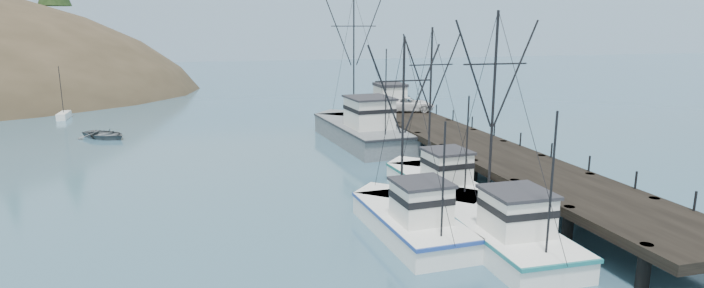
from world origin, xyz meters
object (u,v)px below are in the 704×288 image
object	(u,v)px
pier	(473,147)
trawler_mid	(408,219)
trawler_near	(497,228)
pier_shed	(390,96)
motorboat	(105,138)
trawler_far	(435,182)
work_vessel	(360,129)
pickup_truck	(408,104)

from	to	relation	value
pier	trawler_mid	xyz separation A→B (m)	(-9.81, -11.44, -0.87)
trawler_near	pier_shed	xyz separation A→B (m)	(5.38, 31.72, 2.60)
pier_shed	motorboat	size ratio (longest dim) A/B	0.63
trawler_far	work_vessel	xyz separation A→B (m)	(-0.17, 16.92, 0.41)
trawler_mid	pier_shed	world-z (taller)	trawler_mid
trawler_mid	pickup_truck	bearing A→B (deg)	68.95
trawler_mid	motorboat	xyz separation A→B (m)	(-19.56, 31.48, -0.82)
pier	trawler_near	distance (m)	15.20
trawler_near	trawler_mid	world-z (taller)	trawler_near
trawler_near	motorboat	world-z (taller)	trawler_near
motorboat	trawler_near	bearing A→B (deg)	-101.35
trawler_near	pickup_truck	distance (m)	30.79
pier_shed	trawler_far	bearing A→B (deg)	-102.21
pier	pickup_truck	size ratio (longest dim) A/B	7.95
trawler_far	pier_shed	size ratio (longest dim) A/B	3.47
pier	trawler_mid	size ratio (longest dim) A/B	4.12
work_vessel	pier	bearing A→B (deg)	-63.49
trawler_mid	pier_shed	distance (m)	30.74
trawler_far	motorboat	bearing A→B (deg)	133.10
work_vessel	pier_shed	distance (m)	8.39
trawler_far	pier	bearing A→B (deg)	43.91
work_vessel	pier_shed	xyz separation A→B (m)	(5.18, 6.22, 2.19)
trawler_mid	trawler_far	distance (m)	7.39
work_vessel	pickup_truck	size ratio (longest dim) A/B	3.10
work_vessel	motorboat	distance (m)	25.12
pier	trawler_mid	bearing A→B (deg)	-130.61
work_vessel	pier_shed	world-z (taller)	work_vessel
trawler_far	pickup_truck	xyz separation A→B (m)	(6.35, 21.41, 1.95)
pier	trawler_near	size ratio (longest dim) A/B	3.69
pier	pier_shed	distance (m)	17.86
pier	work_vessel	distance (m)	12.90
pickup_truck	work_vessel	bearing A→B (deg)	137.90
trawler_far	work_vessel	world-z (taller)	work_vessel
pier	trawler_near	world-z (taller)	trawler_near
trawler_far	pickup_truck	size ratio (longest dim) A/B	2.00
pier	trawler_far	distance (m)	7.80
trawler_far	pickup_truck	world-z (taller)	trawler_far
trawler_near	pier_shed	distance (m)	32.28
trawler_near	work_vessel	distance (m)	25.50
work_vessel	pier_shed	bearing A→B (deg)	50.24
pier	pier_shed	xyz separation A→B (m)	(-0.58, 17.76, 1.73)
trawler_mid	trawler_far	size ratio (longest dim) A/B	0.96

